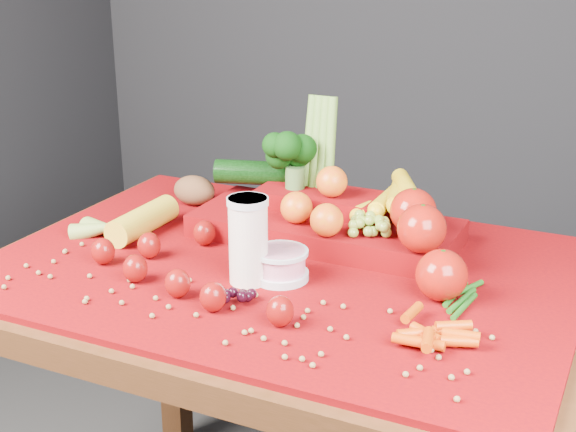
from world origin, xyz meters
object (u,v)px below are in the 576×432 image
at_px(milk_glass, 248,237).
at_px(yogurt_bowl, 280,263).
at_px(table, 283,316).
at_px(produce_mound, 340,213).

relative_size(milk_glass, yogurt_bowl, 1.54).
distance_m(table, produce_mound, 0.23).
bearing_deg(table, milk_glass, -102.96).
bearing_deg(produce_mound, table, -108.54).
xyz_separation_m(milk_glass, yogurt_bowl, (0.04, 0.03, -0.05)).
bearing_deg(milk_glass, yogurt_bowl, 36.68).
height_order(table, milk_glass, milk_glass).
relative_size(table, milk_glass, 7.11).
height_order(milk_glass, yogurt_bowl, milk_glass).
relative_size(table, produce_mound, 1.80).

